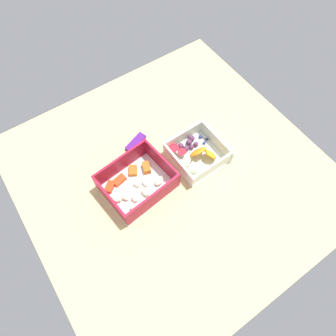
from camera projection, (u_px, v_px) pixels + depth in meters
table_surface at (173, 174)px, 85.26cm from camera, size 80.00×80.00×2.00cm
pasta_container at (137, 184)px, 80.32cm from camera, size 19.10×16.25×6.83cm
fruit_bowl at (195, 153)px, 85.27cm from camera, size 14.29×13.89×5.68cm
candy_bar at (136, 143)px, 88.45cm from camera, size 7.40×4.58×1.20cm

